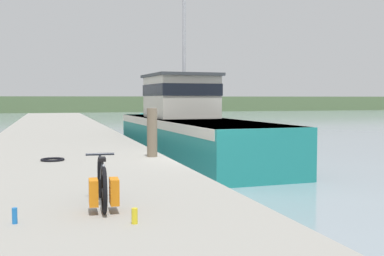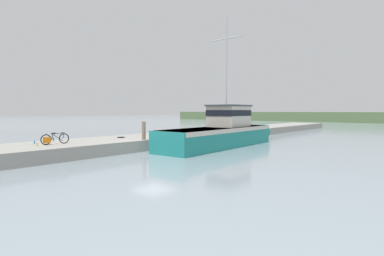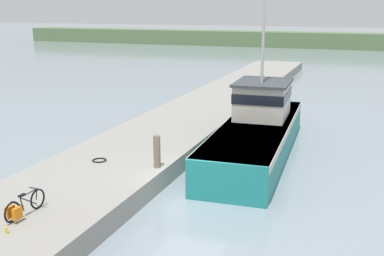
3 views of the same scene
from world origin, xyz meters
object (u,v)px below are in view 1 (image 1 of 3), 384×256
fishing_boat_main (187,127)px  mooring_post (152,133)px  water_bottle_on_curb (135,216)px  bicycle_touring (103,185)px  water_bottle_by_bike (15,216)px

fishing_boat_main → mooring_post: 6.71m
fishing_boat_main → mooring_post: (-2.72, -6.13, 0.25)m
fishing_boat_main → mooring_post: size_ratio=11.38×
fishing_boat_main → water_bottle_on_curb: (-4.35, -12.85, -0.30)m
fishing_boat_main → bicycle_touring: bearing=-114.1°
bicycle_touring → water_bottle_by_bike: bearing=-149.8°
fishing_boat_main → water_bottle_by_bike: size_ratio=73.04×
bicycle_touring → fishing_boat_main: bearing=71.4°
bicycle_touring → water_bottle_by_bike: bicycle_touring is taller
mooring_post → water_bottle_by_bike: (-3.07, -6.29, -0.55)m
mooring_post → water_bottle_by_bike: bearing=-116.0°
bicycle_touring → water_bottle_on_curb: (0.29, -1.03, -0.23)m
bicycle_touring → mooring_post: mooring_post is taller
water_bottle_by_bike → fishing_boat_main: bearing=65.0°
fishing_boat_main → water_bottle_on_curb: bearing=-111.4°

